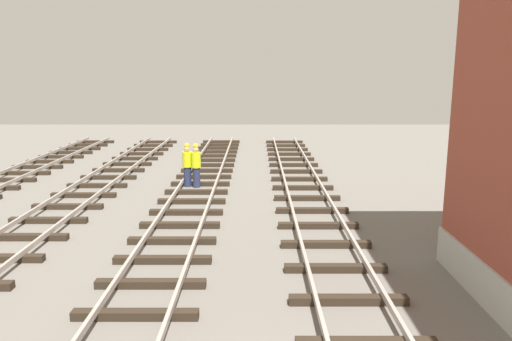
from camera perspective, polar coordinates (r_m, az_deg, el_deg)
track_worker_foreground at (r=20.80m, az=-8.01°, el=0.64°), size 0.40×0.40×1.87m
track_worker_distant at (r=20.62m, az=-6.99°, el=0.57°), size 0.40×0.40×1.87m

